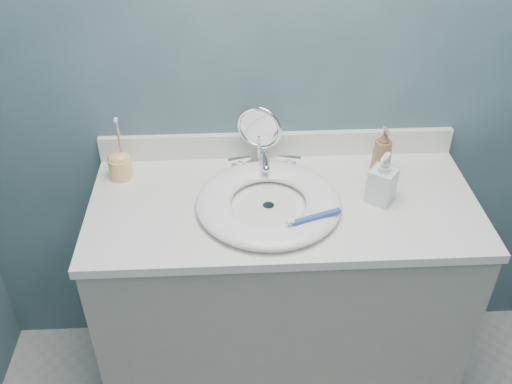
{
  "coord_description": "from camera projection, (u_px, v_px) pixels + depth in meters",
  "views": [
    {
      "loc": [
        -0.16,
        -0.44,
        1.97
      ],
      "look_at": [
        -0.09,
        0.94,
        0.94
      ],
      "focal_mm": 40.0,
      "sensor_mm": 36.0,
      "label": 1
    }
  ],
  "objects": [
    {
      "name": "soap_bottle_clear",
      "position": [
        383.0,
        178.0,
        1.75
      ],
      "size": [
        0.11,
        0.11,
        0.17
      ],
      "primitive_type": "imported",
      "rotation": [
        0.0,
        0.0,
        -0.64
      ],
      "color": "white",
      "rests_on": "countertop"
    },
    {
      "name": "makeup_mirror",
      "position": [
        259.0,
        135.0,
        1.87
      ],
      "size": [
        0.15,
        0.09,
        0.23
      ],
      "rotation": [
        0.0,
        0.0,
        -0.41
      ],
      "color": "silver",
      "rests_on": "countertop"
    },
    {
      "name": "basin",
      "position": [
        269.0,
        202.0,
        1.75
      ],
      "size": [
        0.45,
        0.45,
        0.04
      ],
      "primitive_type": null,
      "color": "white",
      "rests_on": "countertop"
    },
    {
      "name": "backsplash",
      "position": [
        277.0,
        145.0,
        1.97
      ],
      "size": [
        1.22,
        0.02,
        0.09
      ],
      "primitive_type": "cube",
      "color": "white",
      "rests_on": "countertop"
    },
    {
      "name": "drain",
      "position": [
        268.0,
        206.0,
        1.76
      ],
      "size": [
        0.04,
        0.04,
        0.01
      ],
      "primitive_type": "cylinder",
      "color": "silver",
      "rests_on": "countertop"
    },
    {
      "name": "countertop",
      "position": [
        284.0,
        205.0,
        1.8
      ],
      "size": [
        1.22,
        0.57,
        0.03
      ],
      "primitive_type": "cube",
      "color": "white",
      "rests_on": "vanity_cabinet"
    },
    {
      "name": "vanity_cabinet",
      "position": [
        280.0,
        301.0,
        2.06
      ],
      "size": [
        1.2,
        0.55,
        0.85
      ],
      "primitive_type": "cube",
      "color": "#A39E95",
      "rests_on": "ground"
    },
    {
      "name": "back_wall",
      "position": [
        279.0,
        69.0,
        1.82
      ],
      "size": [
        2.2,
        0.02,
        2.4
      ],
      "primitive_type": "cube",
      "color": "#425B64",
      "rests_on": "ground"
    },
    {
      "name": "soap_bottle_amber",
      "position": [
        382.0,
        152.0,
        1.86
      ],
      "size": [
        0.07,
        0.07,
        0.17
      ],
      "primitive_type": "imported",
      "rotation": [
        0.0,
        0.0,
        0.05
      ],
      "color": "#926742",
      "rests_on": "countertop"
    },
    {
      "name": "toothbrush_holder",
      "position": [
        120.0,
        164.0,
        1.87
      ],
      "size": [
        0.08,
        0.08,
        0.22
      ],
      "rotation": [
        0.0,
        0.0,
        0.01
      ],
      "color": "#FDD17E",
      "rests_on": "countertop"
    },
    {
      "name": "toothbrush_lying",
      "position": [
        315.0,
        217.0,
        1.65
      ],
      "size": [
        0.17,
        0.07,
        0.02
      ],
      "rotation": [
        0.0,
        0.0,
        0.35
      ],
      "color": "#3248B2",
      "rests_on": "basin"
    },
    {
      "name": "faucet",
      "position": [
        264.0,
        164.0,
        1.91
      ],
      "size": [
        0.25,
        0.13,
        0.07
      ],
      "color": "silver",
      "rests_on": "countertop"
    }
  ]
}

